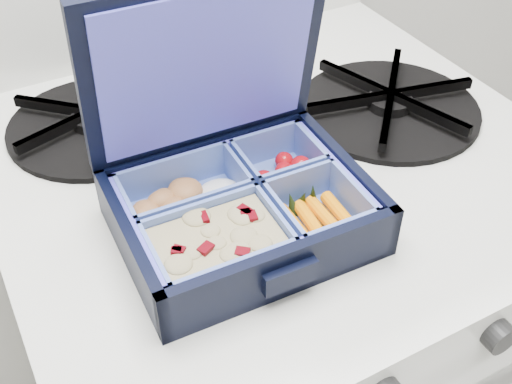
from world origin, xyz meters
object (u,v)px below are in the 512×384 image
stove (262,371)px  fork (220,143)px  bento_box (242,211)px  burner_grate (390,100)px

stove → fork: 0.42m
fork → stove: bearing=3.4°
stove → bento_box: 0.45m
bento_box → fork: (0.04, 0.12, -0.02)m
burner_grate → bento_box: bearing=-158.3°
stove → bento_box: size_ratio=4.01×
burner_grate → fork: 0.19m
stove → fork: fork is taller
fork → bento_box: bearing=-85.2°
bento_box → burner_grate: size_ratio=1.06×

